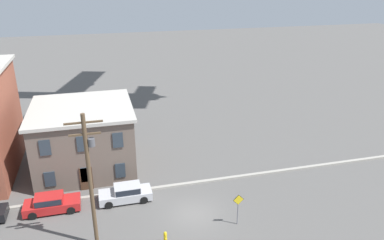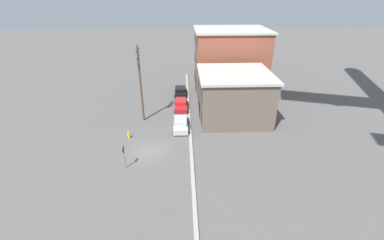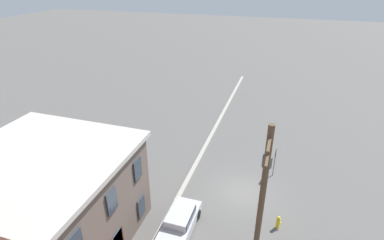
{
  "view_description": "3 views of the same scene",
  "coord_description": "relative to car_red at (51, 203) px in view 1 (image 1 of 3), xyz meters",
  "views": [
    {
      "loc": [
        -6.56,
        -24.42,
        18.14
      ],
      "look_at": [
        0.66,
        3.14,
        6.88
      ],
      "focal_mm": 35.0,
      "sensor_mm": 36.0,
      "label": 1
    },
    {
      "loc": [
        23.73,
        3.72,
        15.92
      ],
      "look_at": [
        -0.32,
        4.6,
        3.61
      ],
      "focal_mm": 24.0,
      "sensor_mm": 36.0,
      "label": 2
    },
    {
      "loc": [
        -18.7,
        -1.89,
        15.49
      ],
      "look_at": [
        -1.77,
        3.54,
        6.6
      ],
      "focal_mm": 28.0,
      "sensor_mm": 36.0,
      "label": 3
    }
  ],
  "objects": [
    {
      "name": "ground_plane",
      "position": [
        11.1,
        -3.36,
        -0.75
      ],
      "size": [
        200.0,
        200.0,
        0.0
      ],
      "primitive_type": "plane",
      "color": "#565451"
    },
    {
      "name": "utility_pole",
      "position": [
        3.5,
        -5.06,
        4.85
      ],
      "size": [
        2.4,
        0.44,
        9.99
      ],
      "color": "brown",
      "rests_on": "ground_plane"
    },
    {
      "name": "car_red",
      "position": [
        0.0,
        0.0,
        0.0
      ],
      "size": [
        4.4,
        1.92,
        1.43
      ],
      "color": "#B21E1E",
      "rests_on": "ground_plane"
    },
    {
      "name": "caution_sign",
      "position": [
        14.0,
        -5.48,
        1.0
      ],
      "size": [
        0.87,
        0.08,
        2.64
      ],
      "color": "slate",
      "rests_on": "ground_plane"
    },
    {
      "name": "fire_hydrant",
      "position": [
        8.21,
        -6.21,
        -0.27
      ],
      "size": [
        0.24,
        0.34,
        0.96
      ],
      "color": "yellow",
      "rests_on": "ground_plane"
    },
    {
      "name": "apartment_midblock",
      "position": [
        2.79,
        7.13,
        2.42
      ],
      "size": [
        9.51,
        9.5,
        6.32
      ],
      "color": "#66564C",
      "rests_on": "ground_plane"
    },
    {
      "name": "car_silver",
      "position": [
        6.03,
        -0.02,
        0.0
      ],
      "size": [
        4.4,
        1.92,
        1.43
      ],
      "color": "#B7B7BC",
      "rests_on": "ground_plane"
    },
    {
      "name": "kerb_strip",
      "position": [
        11.1,
        1.14,
        -0.67
      ],
      "size": [
        56.0,
        0.36,
        0.16
      ],
      "primitive_type": "cube",
      "color": "#9E998E",
      "rests_on": "ground_plane"
    }
  ]
}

